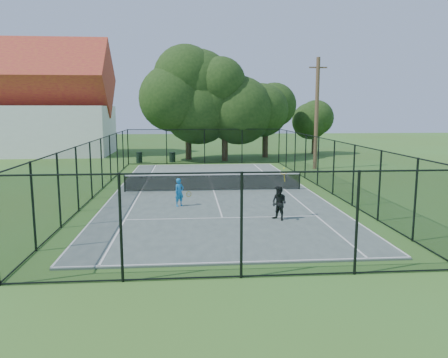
{
  "coord_description": "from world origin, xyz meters",
  "views": [
    {
      "loc": [
        -1.43,
        -24.49,
        4.64
      ],
      "look_at": [
        0.35,
        -3.0,
        1.2
      ],
      "focal_mm": 35.0,
      "sensor_mm": 36.0,
      "label": 1
    }
  ],
  "objects": [
    {
      "name": "tennis_court",
      "position": [
        0.0,
        0.0,
        0.03
      ],
      "size": [
        11.0,
        24.0,
        0.06
      ],
      "primitive_type": "cube",
      "color": "#4E5C58",
      "rests_on": "ground"
    },
    {
      "name": "tree_far_right",
      "position": [
        11.92,
        20.71,
        3.13
      ],
      "size": [
        3.84,
        3.84,
        5.07
      ],
      "color": "#332114",
      "rests_on": "ground"
    },
    {
      "name": "player_black",
      "position": [
        2.34,
        -6.94,
        0.78
      ],
      "size": [
        0.86,
        1.03,
        2.14
      ],
      "color": "black",
      "rests_on": "tennis_court"
    },
    {
      "name": "tree_near_left",
      "position": [
        -1.37,
        16.41,
        5.57
      ],
      "size": [
        6.94,
        6.94,
        9.05
      ],
      "color": "#332114",
      "rests_on": "ground"
    },
    {
      "name": "trash_bin_right",
      "position": [
        -2.83,
        14.42,
        0.45
      ],
      "size": [
        0.58,
        0.58,
        0.88
      ],
      "color": "black",
      "rests_on": "ground"
    },
    {
      "name": "tree_near_mid",
      "position": [
        1.93,
        15.05,
        5.29
      ],
      "size": [
        6.56,
        6.56,
        8.58
      ],
      "color": "#332114",
      "rests_on": "ground"
    },
    {
      "name": "utility_pole",
      "position": [
        8.56,
        9.0,
        4.35
      ],
      "size": [
        1.4,
        0.3,
        8.58
      ],
      "color": "#4C3823",
      "rests_on": "ground"
    },
    {
      "name": "player_blue",
      "position": [
        -1.86,
        -3.91,
        0.73
      ],
      "size": [
        0.88,
        0.55,
        1.34
      ],
      "color": "#1779C5",
      "rests_on": "tennis_court"
    },
    {
      "name": "trash_bin_left",
      "position": [
        -5.71,
        14.13,
        0.48
      ],
      "size": [
        0.58,
        0.58,
        0.94
      ],
      "color": "black",
      "rests_on": "ground"
    },
    {
      "name": "tree_near_right",
      "position": [
        6.11,
        17.68,
        4.79
      ],
      "size": [
        5.47,
        5.47,
        7.55
      ],
      "color": "#332114",
      "rests_on": "ground"
    },
    {
      "name": "tennis_net",
      "position": [
        0.0,
        0.0,
        0.58
      ],
      "size": [
        10.08,
        0.08,
        0.95
      ],
      "color": "black",
      "rests_on": "tennis_court"
    },
    {
      "name": "building",
      "position": [
        -17.0,
        22.0,
        4.93
      ],
      "size": [
        15.3,
        8.15,
        11.87
      ],
      "color": "silver",
      "rests_on": "ground"
    },
    {
      "name": "fence",
      "position": [
        0.0,
        0.0,
        1.5
      ],
      "size": [
        13.1,
        26.1,
        3.0
      ],
      "color": "black",
      "rests_on": "ground"
    },
    {
      "name": "ground",
      "position": [
        0.0,
        0.0,
        0.0
      ],
      "size": [
        120.0,
        120.0,
        0.0
      ],
      "primitive_type": "plane",
      "color": "#426422"
    }
  ]
}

